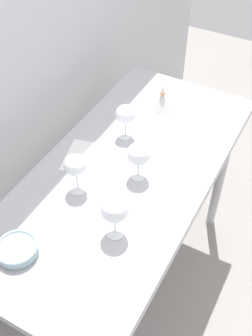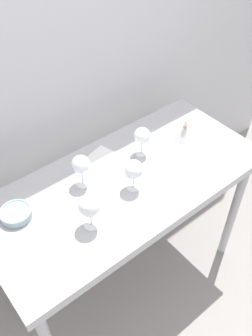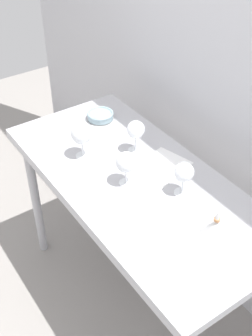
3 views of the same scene
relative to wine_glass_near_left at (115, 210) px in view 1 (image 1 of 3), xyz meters
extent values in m
plane|color=gray|center=(0.28, 0.12, -1.02)|extent=(6.00, 6.00, 0.00)
cube|color=silver|center=(0.28, 0.61, 0.28)|extent=(3.80, 0.04, 2.60)
cube|color=#B0B0B5|center=(0.28, 0.12, -0.14)|extent=(1.40, 0.64, 0.04)
cube|color=#B0B0B5|center=(0.28, -0.21, -0.15)|extent=(1.40, 0.01, 0.05)
cylinder|color=#B0B0B5|center=(0.92, -0.14, -0.59)|extent=(0.05, 0.05, 0.86)
cylinder|color=#B0B0B5|center=(0.92, 0.38, -0.59)|extent=(0.05, 0.05, 0.86)
cylinder|color=white|center=(0.00, 0.00, -0.12)|extent=(0.07, 0.07, 0.00)
cylinder|color=white|center=(0.00, 0.00, -0.08)|extent=(0.01, 0.01, 0.08)
sphere|color=white|center=(0.00, 0.00, 0.00)|extent=(0.10, 0.10, 0.10)
cylinder|color=maroon|center=(0.00, 0.00, -0.01)|extent=(0.07, 0.07, 0.03)
cylinder|color=white|center=(0.46, 0.21, -0.12)|extent=(0.07, 0.07, 0.00)
cylinder|color=white|center=(0.46, 0.21, -0.08)|extent=(0.01, 0.01, 0.07)
sphere|color=white|center=(0.46, 0.21, -0.01)|extent=(0.09, 0.09, 0.09)
cylinder|color=maroon|center=(0.46, 0.21, -0.02)|extent=(0.06, 0.06, 0.03)
cylinder|color=white|center=(0.28, 0.06, -0.12)|extent=(0.06, 0.06, 0.00)
cylinder|color=white|center=(0.28, 0.06, -0.08)|extent=(0.01, 0.01, 0.08)
sphere|color=white|center=(0.28, 0.06, -0.01)|extent=(0.09, 0.09, 0.09)
cylinder|color=maroon|center=(0.28, 0.06, -0.02)|extent=(0.06, 0.06, 0.02)
cylinder|color=white|center=(0.11, 0.23, -0.12)|extent=(0.08, 0.08, 0.00)
cylinder|color=white|center=(0.11, 0.23, -0.08)|extent=(0.01, 0.01, 0.08)
sphere|color=white|center=(0.11, 0.23, 0.00)|extent=(0.08, 0.08, 0.08)
cylinder|color=maroon|center=(0.11, 0.23, -0.01)|extent=(0.06, 0.06, 0.02)
cube|color=white|center=(0.28, 0.25, -0.12)|extent=(0.25, 0.29, 0.00)
cylinder|color=beige|center=(-0.23, 0.24, -0.12)|extent=(0.12, 0.12, 0.01)
cylinder|color=#8CA8B2|center=(-0.23, 0.24, -0.10)|extent=(0.13, 0.13, 0.03)
torus|color=#8CA8B2|center=(-0.23, 0.24, -0.09)|extent=(0.14, 0.14, 0.01)
cone|color=silver|center=(0.72, 0.16, -0.08)|extent=(0.12, 0.12, 0.08)
cylinder|color=#C17F4C|center=(0.72, 0.16, -0.04)|extent=(0.02, 0.02, 0.01)
cone|color=silver|center=(0.72, 0.16, -0.02)|extent=(0.02, 0.02, 0.03)
camera|label=1|loc=(-0.73, -0.44, 1.05)|focal=44.31mm
camera|label=2|loc=(-0.49, -0.84, 1.15)|focal=39.55mm
camera|label=3|loc=(1.46, -0.76, 1.11)|focal=46.52mm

